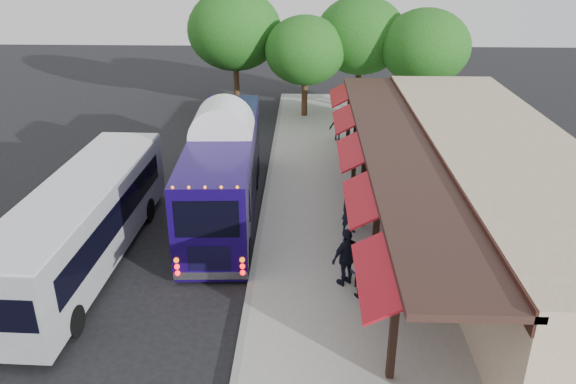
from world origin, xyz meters
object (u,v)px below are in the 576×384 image
(ped_c, at_px, (347,257))
(ped_d, at_px, (338,126))
(ped_a, at_px, (350,208))
(sign_board, at_px, (356,265))
(coach_bus, at_px, (224,166))
(city_bus, at_px, (83,220))
(ped_b, at_px, (362,274))

(ped_c, relative_size, ped_d, 1.20)
(ped_c, distance_m, ped_d, 13.88)
(ped_a, height_order, sign_board, ped_a)
(coach_bus, xyz_separation_m, ped_c, (4.43, -5.39, -0.81))
(coach_bus, bearing_deg, ped_a, -25.85)
(coach_bus, distance_m, city_bus, 5.80)
(ped_c, distance_m, sign_board, 0.38)
(ped_c, xyz_separation_m, ped_d, (0.42, 13.88, -0.15))
(ped_a, height_order, ped_d, ped_a)
(ped_a, distance_m, ped_b, 4.02)
(city_bus, relative_size, ped_b, 6.96)
(city_bus, xyz_separation_m, ped_c, (8.44, -1.20, -0.50))
(coach_bus, xyz_separation_m, ped_d, (4.85, 8.48, -0.96))
(ped_c, bearing_deg, ped_d, -128.23)
(city_bus, relative_size, ped_d, 6.83)
(ped_c, relative_size, sign_board, 1.67)
(ped_b, height_order, ped_c, ped_c)
(sign_board, bearing_deg, ped_d, 96.83)
(city_bus, relative_size, ped_a, 5.47)
(ped_b, relative_size, ped_d, 0.98)
(ped_c, xyz_separation_m, sign_board, (0.29, -0.17, -0.18))
(city_bus, xyz_separation_m, ped_d, (8.86, 12.67, -0.65))
(ped_c, bearing_deg, coach_bus, -87.08)
(city_bus, xyz_separation_m, ped_b, (8.86, -1.86, -0.66))
(ped_b, bearing_deg, city_bus, -2.33)
(ped_a, relative_size, ped_d, 1.25)
(coach_bus, bearing_deg, ped_d, 57.56)
(sign_board, bearing_deg, coach_bus, 137.68)
(coach_bus, distance_m, sign_board, 7.36)
(coach_bus, height_order, ped_a, coach_bus)
(ped_a, height_order, ped_c, ped_a)
(coach_bus, bearing_deg, ped_c, -53.27)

